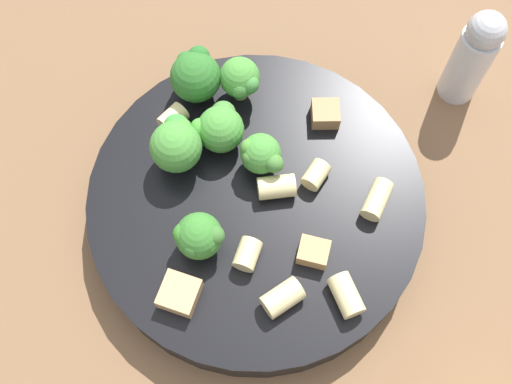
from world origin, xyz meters
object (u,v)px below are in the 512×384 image
Objects in this scene: broccoli_floret_2 at (195,75)px; broccoli_floret_4 at (263,155)px; chicken_chunk_2 at (325,114)px; rigatoni_5 at (173,118)px; rigatoni_6 at (377,199)px; rigatoni_0 at (283,298)px; rigatoni_4 at (346,295)px; broccoli_floret_3 at (240,80)px; chicken_chunk_1 at (313,252)px; broccoli_floret_5 at (198,237)px; chicken_chunk_0 at (180,294)px; rigatoni_1 at (277,187)px; rigatoni_2 at (251,255)px; pasta_bowl at (256,204)px; rigatoni_3 at (316,175)px; broccoli_floret_0 at (176,144)px; pepper_shaker at (473,56)px; broccoli_floret_1 at (219,127)px.

broccoli_floret_2 is 0.08m from broccoli_floret_4.
broccoli_floret_2 is 0.11m from chicken_chunk_2.
broccoli_floret_4 is 1.66× the size of chicken_chunk_2.
rigatoni_5 reaches higher than rigatoni_6.
rigatoni_0 is 0.15m from chicken_chunk_2.
chicken_chunk_2 is at bearing 10.62° from rigatoni_4.
chicken_chunk_1 is at bearing -150.93° from broccoli_floret_3.
broccoli_floret_5 is (-0.07, 0.04, 0.00)m from broccoli_floret_4.
chicken_chunk_0 is at bearing 168.27° from broccoli_floret_5.
rigatoni_1 is 1.29× the size of rigatoni_2.
rigatoni_1 is 1.34× the size of rigatoni_5.
rigatoni_5 is at bearing 53.13° from pasta_bowl.
rigatoni_3 is (0.07, -0.04, -0.00)m from rigatoni_2.
rigatoni_1 and rigatoni_4 have the same top height.
rigatoni_6 is (-0.01, -0.05, 0.00)m from rigatoni_3.
chicken_chunk_1 is 0.11m from chicken_chunk_2.
broccoli_floret_0 is at bearing 42.22° from rigatoni_2.
chicken_chunk_1 is (0.00, -0.08, -0.01)m from broccoli_floret_5.
chicken_chunk_2 is (0.11, 0.00, 0.00)m from chicken_chunk_1.
rigatoni_1 is at bearing 34.69° from chicken_chunk_1.
rigatoni_1 is at bearing -102.72° from broccoli_floret_0.
broccoli_floret_3 reaches higher than chicken_chunk_1.
rigatoni_5 is (0.05, 0.07, 0.02)m from pasta_bowl.
broccoli_floret_4 is 0.04m from rigatoni_3.
broccoli_floret_4 is at bearing 34.34° from chicken_chunk_1.
pasta_bowl is 0.03m from rigatoni_1.
broccoli_floret_4 is at bearing 0.80° from rigatoni_2.
broccoli_floret_4 is 0.95× the size of broccoli_floret_5.
broccoli_floret_0 is 0.07m from broccoli_floret_5.
pepper_shaker reaches higher than rigatoni_6.
rigatoni_0 is at bearing -137.91° from rigatoni_2.
rigatoni_2 is 0.07m from rigatoni_4.
rigatoni_1 is 0.03m from rigatoni_3.
rigatoni_0 is 1.31× the size of rigatoni_2.
broccoli_floret_1 is 0.12m from chicken_chunk_1.
broccoli_floret_5 is at bearing -158.27° from broccoli_floret_0.
broccoli_floret_5 is (-0.04, 0.04, 0.04)m from pasta_bowl.
rigatoni_2 is 0.04m from chicken_chunk_1.
chicken_chunk_1 is at bearing -130.43° from pasta_bowl.
chicken_chunk_1 is at bearing -176.31° from rigatoni_3.
pasta_bowl is 9.08× the size of rigatoni_0.
broccoli_floret_2 is 0.17m from chicken_chunk_0.
chicken_chunk_2 is (-0.01, -0.10, -0.02)m from broccoli_floret_2.
pepper_shaker is at bearing -70.15° from rigatoni_5.
chicken_chunk_2 is at bearing -6.47° from rigatoni_0.
chicken_chunk_1 is (-0.07, -0.04, -0.01)m from broccoli_floret_4.
chicken_chunk_1 is 1.01× the size of chicken_chunk_2.
broccoli_floret_5 is at bearing 111.83° from rigatoni_6.
broccoli_floret_5 is 0.07m from rigatoni_0.
rigatoni_6 is 0.06m from chicken_chunk_1.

